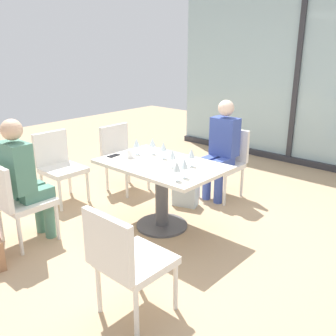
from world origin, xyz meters
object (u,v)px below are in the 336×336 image
object	(u,v)px
wine_glass_4	(191,154)
handbag_1	(185,195)
wine_glass_5	(173,155)
chair_near_window	(226,159)
chair_side_end	(59,163)
coffee_cup	(130,154)
wine_glass_0	(136,143)
wine_glass_1	(163,147)
cell_phone_on_table	(114,156)
person_near_window	(222,145)
wine_glass_3	(184,164)
chair_front_right	(126,258)
person_front_left	(24,175)
wine_glass_6	(177,167)
dining_table_main	(162,180)
chair_far_left	(122,154)
chair_front_left	(16,198)
wine_glass_2	(153,143)

from	to	relation	value
wine_glass_4	handbag_1	xyz separation A→B (m)	(-0.46, 0.48, -0.72)
wine_glass_5	chair_near_window	bearing A→B (deg)	98.11
chair_side_end	coffee_cup	bearing A→B (deg)	12.23
coffee_cup	handbag_1	distance (m)	0.96
wine_glass_0	wine_glass_5	xyz separation A→B (m)	(0.61, -0.08, 0.00)
wine_glass_0	wine_glass_1	distance (m)	0.34
cell_phone_on_table	wine_glass_4	bearing A→B (deg)	13.70
wine_glass_0	handbag_1	xyz separation A→B (m)	(0.26, 0.55, -0.72)
chair_near_window	cell_phone_on_table	xyz separation A→B (m)	(-0.57, -1.39, 0.24)
person_near_window	handbag_1	size ratio (longest dim) A/B	4.20
wine_glass_3	wine_glass_4	size ratio (longest dim) A/B	1.00
chair_near_window	wine_glass_4	xyz separation A→B (m)	(0.29, -1.09, 0.37)
chair_front_right	wine_glass_4	bearing A→B (deg)	110.30
chair_near_window	wine_glass_3	size ratio (longest dim) A/B	4.70
person_front_left	cell_phone_on_table	distance (m)	0.97
wine_glass_4	wine_glass_5	distance (m)	0.19
wine_glass_0	wine_glass_6	bearing A→B (deg)	-21.17
dining_table_main	wine_glass_0	xyz separation A→B (m)	(-0.43, 0.05, 0.32)
chair_near_window	wine_glass_1	distance (m)	1.15
wine_glass_0	cell_phone_on_table	distance (m)	0.29
wine_glass_3	cell_phone_on_table	size ratio (longest dim) A/B	1.28
wine_glass_4	wine_glass_0	bearing A→B (deg)	-174.03
wine_glass_5	dining_table_main	bearing A→B (deg)	170.39
wine_glass_0	wine_glass_4	distance (m)	0.73
chair_side_end	chair_front_right	bearing A→B (deg)	-21.75
person_front_left	coffee_cup	xyz separation A→B (m)	(0.41, 1.02, 0.08)
wine_glass_3	coffee_cup	distance (m)	0.85
chair_front_right	wine_glass_6	world-z (taller)	wine_glass_6
person_near_window	wine_glass_4	distance (m)	1.04
wine_glass_5	wine_glass_1	bearing A→B (deg)	149.17
dining_table_main	chair_far_left	world-z (taller)	chair_far_left
coffee_cup	cell_phone_on_table	size ratio (longest dim) A/B	0.62
dining_table_main	chair_front_left	bearing A→B (deg)	-122.94
chair_near_window	wine_glass_0	world-z (taller)	wine_glass_0
wine_glass_0	wine_glass_6	world-z (taller)	same
wine_glass_0	person_near_window	bearing A→B (deg)	67.88
wine_glass_2	wine_glass_6	bearing A→B (deg)	-31.72
chair_far_left	handbag_1	xyz separation A→B (m)	(1.01, 0.13, -0.36)
wine_glass_5	coffee_cup	distance (m)	0.57
chair_side_end	wine_glass_2	distance (m)	1.31
chair_front_left	chair_side_end	world-z (taller)	same
dining_table_main	chair_far_left	size ratio (longest dim) A/B	1.50
wine_glass_3	cell_phone_on_table	distance (m)	1.03
chair_front_left	coffee_cup	bearing A→B (deg)	70.24
wine_glass_2	wine_glass_5	size ratio (longest dim) A/B	1.00
wine_glass_5	person_near_window	bearing A→B (deg)	98.87
person_front_left	wine_glass_3	distance (m)	1.56
chair_side_end	wine_glass_1	world-z (taller)	wine_glass_1
chair_near_window	wine_glass_0	bearing A→B (deg)	-110.22
person_front_left	wine_glass_2	xyz separation A→B (m)	(0.49, 1.29, 0.16)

